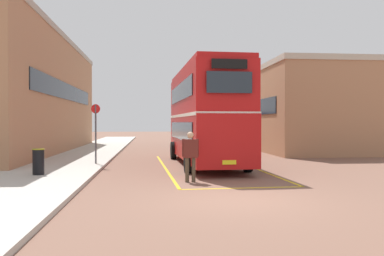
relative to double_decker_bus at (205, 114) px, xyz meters
name	(u,v)px	position (x,y,z in m)	size (l,w,h in m)	color
ground_plane	(189,156)	(-0.35, 5.17, -2.51)	(135.60, 135.60, 0.00)	brown
sidewalk_left	(89,153)	(-6.85, 7.57, -2.44)	(4.00, 57.60, 0.14)	#B2ADA3
brick_building_left	(28,95)	(-11.09, 8.68, 1.51)	(5.41, 23.28, 8.04)	#AD7A56
depot_building_right	(300,109)	(8.58, 9.74, 0.59)	(6.98, 13.42, 6.21)	#AD7A56
double_decker_bus	(205,114)	(0.00, 0.00, 0.00)	(3.13, 10.63, 4.75)	black
single_deck_bus	(210,127)	(2.80, 17.30, -0.88)	(3.30, 8.52, 3.02)	black
pedestrian_boarding	(190,153)	(-1.29, -5.85, -1.47)	(0.60, 0.26, 1.78)	#473828
litter_bin	(38,162)	(-6.91, -4.27, -1.88)	(0.45, 0.45, 0.98)	black
bus_stop_sign	(96,128)	(-5.32, -0.30, -0.67)	(0.44, 0.12, 2.84)	#4C4C51
bay_marking_yellow	(211,169)	(0.04, -1.94, -2.51)	(4.70, 12.71, 0.01)	gold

